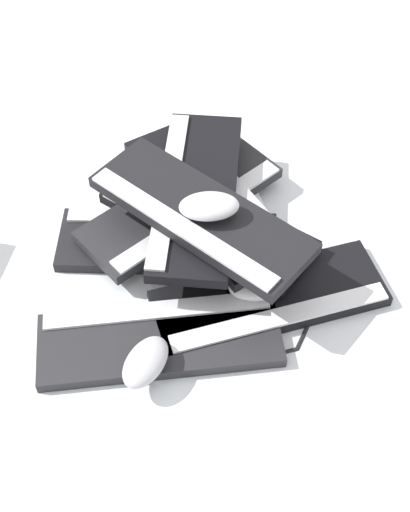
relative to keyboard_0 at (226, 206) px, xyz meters
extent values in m
plane|color=silver|center=(-0.22, 0.03, -0.01)|extent=(3.20, 3.20, 0.00)
cube|color=#232326|center=(0.00, 0.00, 0.00)|extent=(0.42, 0.42, 0.02)
cube|color=silver|center=(0.04, -0.04, 0.01)|extent=(0.32, 0.32, 0.01)
cube|color=black|center=(-0.14, 0.06, 0.00)|extent=(0.32, 0.46, 0.02)
cube|color=silver|center=(-0.09, 0.09, 0.01)|extent=(0.21, 0.40, 0.01)
cube|color=#232326|center=(-0.35, -0.03, 0.00)|extent=(0.36, 0.45, 0.02)
cube|color=silver|center=(-0.30, 0.00, 0.01)|extent=(0.26, 0.37, 0.01)
cube|color=black|center=(-0.18, -0.17, 0.00)|extent=(0.41, 0.42, 0.02)
cube|color=silver|center=(-0.22, -0.21, 0.01)|extent=(0.31, 0.33, 0.01)
cube|color=black|center=(-0.08, 0.01, 0.03)|extent=(0.21, 0.46, 0.02)
cube|color=silver|center=(-0.13, 0.01, 0.04)|extent=(0.10, 0.42, 0.01)
cube|color=black|center=(-0.05, 0.02, 0.06)|extent=(0.36, 0.45, 0.02)
cube|color=silver|center=(0.00, -0.01, 0.07)|extent=(0.26, 0.37, 0.01)
cube|color=black|center=(-0.07, 0.03, 0.09)|extent=(0.46, 0.30, 0.02)
cube|color=silver|center=(-0.09, 0.09, 0.10)|extent=(0.40, 0.18, 0.01)
cube|color=black|center=(-0.14, -0.01, 0.12)|extent=(0.25, 0.46, 0.02)
cube|color=silver|center=(-0.19, 0.00, 0.13)|extent=(0.13, 0.42, 0.01)
cube|color=#232326|center=(-0.06, 0.08, 0.03)|extent=(0.46, 0.31, 0.02)
cube|color=silver|center=(-0.08, 0.02, 0.04)|extent=(0.40, 0.20, 0.01)
ellipsoid|color=silver|center=(-0.19, -0.15, 0.04)|extent=(0.11, 0.13, 0.04)
ellipsoid|color=#B7B7BC|center=(0.19, 0.13, 0.01)|extent=(0.08, 0.12, 0.04)
ellipsoid|color=silver|center=(-0.15, -0.03, 0.16)|extent=(0.11, 0.13, 0.04)
ellipsoid|color=#4C4C51|center=(-0.08, 0.08, 0.07)|extent=(0.12, 0.08, 0.04)
ellipsoid|color=#B7B7BC|center=(-0.42, -0.04, 0.04)|extent=(0.11, 0.07, 0.04)
cylinder|color=black|center=(-0.43, 0.04, -0.01)|extent=(0.01, 0.12, 0.01)
cylinder|color=black|center=(-0.42, -0.04, -0.01)|extent=(0.02, 0.05, 0.01)
cylinder|color=black|center=(-0.38, -0.09, -0.01)|extent=(0.07, 0.05, 0.01)
cylinder|color=black|center=(-0.32, -0.16, -0.01)|extent=(0.05, 0.10, 0.01)
cylinder|color=black|center=(-0.28, -0.23, -0.01)|extent=(0.05, 0.06, 0.01)
cylinder|color=black|center=(-0.21, -0.26, -0.01)|extent=(0.09, 0.01, 0.01)
cylinder|color=black|center=(-0.15, -0.28, -0.01)|extent=(0.04, 0.05, 0.01)
cylinder|color=black|center=(-0.10, -0.34, -0.01)|extent=(0.07, 0.08, 0.01)
sphere|color=black|center=(-0.43, 0.10, -0.01)|extent=(0.01, 0.01, 0.01)
sphere|color=black|center=(-0.43, -0.01, -0.01)|extent=(0.01, 0.01, 0.01)
sphere|color=black|center=(-0.41, -0.06, -0.01)|extent=(0.01, 0.01, 0.01)
sphere|color=black|center=(-0.34, -0.11, -0.01)|extent=(0.01, 0.01, 0.01)
sphere|color=black|center=(-0.30, -0.21, -0.01)|extent=(0.01, 0.01, 0.01)
sphere|color=black|center=(-0.25, -0.26, -0.01)|extent=(0.01, 0.01, 0.01)
sphere|color=black|center=(-0.16, -0.26, -0.01)|extent=(0.01, 0.01, 0.01)
sphere|color=black|center=(-0.13, -0.31, -0.01)|extent=(0.01, 0.01, 0.01)
sphere|color=black|center=(-0.07, -0.38, -0.01)|extent=(0.01, 0.01, 0.01)
camera|label=1|loc=(-0.93, -0.41, 1.11)|focal=50.00mm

